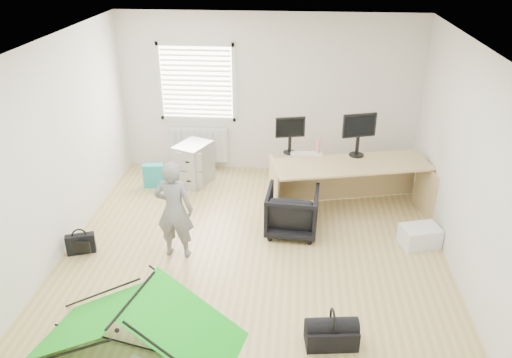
# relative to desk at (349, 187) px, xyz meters

# --- Properties ---
(ground) EXTENTS (5.50, 5.50, 0.00)m
(ground) POSITION_rel_desk_xyz_m (-1.31, -1.37, -0.39)
(ground) COLOR tan
(ground) RESTS_ON ground
(back_wall) EXTENTS (5.00, 0.02, 2.70)m
(back_wall) POSITION_rel_desk_xyz_m (-1.31, 1.38, 0.96)
(back_wall) COLOR silver
(back_wall) RESTS_ON ground
(window) EXTENTS (1.20, 0.06, 1.20)m
(window) POSITION_rel_desk_xyz_m (-2.51, 1.34, 1.16)
(window) COLOR silver
(window) RESTS_ON back_wall
(radiator) EXTENTS (1.00, 0.12, 0.60)m
(radiator) POSITION_rel_desk_xyz_m (-2.51, 1.30, 0.06)
(radiator) COLOR silver
(radiator) RESTS_ON back_wall
(desk) EXTENTS (2.38, 1.25, 0.77)m
(desk) POSITION_rel_desk_xyz_m (0.00, 0.00, 0.00)
(desk) COLOR tan
(desk) RESTS_ON ground
(filing_cabinet) EXTENTS (0.65, 0.72, 0.70)m
(filing_cabinet) POSITION_rel_desk_xyz_m (-2.50, 0.72, -0.04)
(filing_cabinet) COLOR #A3A5A8
(filing_cabinet) RESTS_ON ground
(monitor_left) EXTENTS (0.45, 0.19, 0.43)m
(monitor_left) POSITION_rel_desk_xyz_m (-0.91, 0.31, 0.60)
(monitor_left) COLOR black
(monitor_left) RESTS_ON desk
(monitor_right) EXTENTS (0.52, 0.26, 0.49)m
(monitor_right) POSITION_rel_desk_xyz_m (0.10, 0.31, 0.63)
(monitor_right) COLOR black
(monitor_right) RESTS_ON desk
(keyboard) EXTENTS (0.49, 0.20, 0.02)m
(keyboard) POSITION_rel_desk_xyz_m (-0.66, 0.28, 0.40)
(keyboard) COLOR beige
(keyboard) RESTS_ON desk
(thermos) EXTENTS (0.08, 0.08, 0.24)m
(thermos) POSITION_rel_desk_xyz_m (-0.49, 0.33, 0.51)
(thermos) COLOR #CB7572
(thermos) RESTS_ON desk
(office_chair) EXTENTS (0.74, 0.76, 0.65)m
(office_chair) POSITION_rel_desk_xyz_m (-0.84, -0.68, -0.06)
(office_chair) COLOR black
(office_chair) RESTS_ON ground
(person) EXTENTS (0.50, 0.35, 1.34)m
(person) POSITION_rel_desk_xyz_m (-2.31, -1.37, 0.28)
(person) COLOR slate
(person) RESTS_ON ground
(kite) EXTENTS (2.19, 1.33, 0.63)m
(kite) POSITION_rel_desk_xyz_m (-2.34, -3.03, -0.07)
(kite) COLOR #11B817
(kite) RESTS_ON ground
(storage_crate) EXTENTS (0.57, 0.47, 0.28)m
(storage_crate) POSITION_rel_desk_xyz_m (0.89, -0.87, -0.25)
(storage_crate) COLOR silver
(storage_crate) RESTS_ON ground
(tote_bag) EXTENTS (0.35, 0.19, 0.40)m
(tote_bag) POSITION_rel_desk_xyz_m (-3.14, 0.51, -0.19)
(tote_bag) COLOR teal
(tote_bag) RESTS_ON ground
(laptop_bag) EXTENTS (0.38, 0.23, 0.27)m
(laptop_bag) POSITION_rel_desk_xyz_m (-3.58, -1.45, -0.25)
(laptop_bag) COLOR black
(laptop_bag) RESTS_ON ground
(duffel_bag) EXTENTS (0.56, 0.34, 0.23)m
(duffel_bag) POSITION_rel_desk_xyz_m (-0.38, -2.81, -0.27)
(duffel_bag) COLOR black
(duffel_bag) RESTS_ON ground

